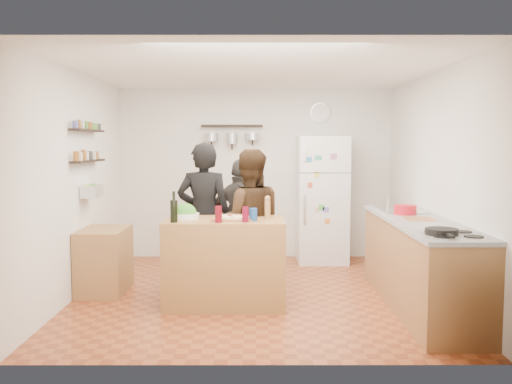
{
  "coord_description": "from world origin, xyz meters",
  "views": [
    {
      "loc": [
        -0.01,
        -6.36,
        1.72
      ],
      "look_at": [
        0.0,
        0.1,
        1.15
      ],
      "focal_mm": 40.0,
      "sensor_mm": 36.0,
      "label": 1
    }
  ],
  "objects_px": {
    "person_left": "(204,217)",
    "fridge": "(322,199)",
    "salad_bowl": "(185,216)",
    "wine_bottle": "(174,211)",
    "person_back": "(241,221)",
    "red_bowl": "(405,210)",
    "wall_clock": "(320,113)",
    "counter_run": "(420,265)",
    "pepper_mill": "(268,210)",
    "person_center": "(249,222)",
    "skillet": "(442,232)",
    "salt_canister": "(253,215)",
    "prep_island": "(225,262)",
    "side_table": "(104,260)"
  },
  "relations": [
    {
      "from": "skillet",
      "to": "fridge",
      "type": "bearing_deg",
      "value": 101.3
    },
    {
      "from": "pepper_mill",
      "to": "salt_canister",
      "type": "xyz_separation_m",
      "value": [
        -0.15,
        -0.17,
        -0.03
      ]
    },
    {
      "from": "person_back",
      "to": "wall_clock",
      "type": "bearing_deg",
      "value": -106.57
    },
    {
      "from": "red_bowl",
      "to": "wall_clock",
      "type": "distance_m",
      "value": 2.58
    },
    {
      "from": "prep_island",
      "to": "person_center",
      "type": "relative_size",
      "value": 0.76
    },
    {
      "from": "prep_island",
      "to": "counter_run",
      "type": "bearing_deg",
      "value": -3.01
    },
    {
      "from": "wine_bottle",
      "to": "skillet",
      "type": "xyz_separation_m",
      "value": [
        2.43,
        -0.84,
        -0.08
      ]
    },
    {
      "from": "prep_island",
      "to": "skillet",
      "type": "bearing_deg",
      "value": -28.81
    },
    {
      "from": "wall_clock",
      "to": "pepper_mill",
      "type": "bearing_deg",
      "value": -108.52
    },
    {
      "from": "person_left",
      "to": "pepper_mill",
      "type": "bearing_deg",
      "value": 147.19
    },
    {
      "from": "prep_island",
      "to": "salad_bowl",
      "type": "bearing_deg",
      "value": 173.21
    },
    {
      "from": "salt_canister",
      "to": "wall_clock",
      "type": "height_order",
      "value": "wall_clock"
    },
    {
      "from": "person_back",
      "to": "skillet",
      "type": "height_order",
      "value": "person_back"
    },
    {
      "from": "salad_bowl",
      "to": "person_back",
      "type": "relative_size",
      "value": 0.2
    },
    {
      "from": "person_left",
      "to": "counter_run",
      "type": "xyz_separation_m",
      "value": [
        2.3,
        -0.7,
        -0.41
      ]
    },
    {
      "from": "fridge",
      "to": "prep_island",
      "type": "bearing_deg",
      "value": -120.24
    },
    {
      "from": "person_left",
      "to": "counter_run",
      "type": "distance_m",
      "value": 2.44
    },
    {
      "from": "person_left",
      "to": "fridge",
      "type": "bearing_deg",
      "value": -129.92
    },
    {
      "from": "prep_island",
      "to": "red_bowl",
      "type": "xyz_separation_m",
      "value": [
        1.98,
        0.33,
        0.52
      ]
    },
    {
      "from": "person_left",
      "to": "counter_run",
      "type": "bearing_deg",
      "value": 167.22
    },
    {
      "from": "person_back",
      "to": "side_table",
      "type": "bearing_deg",
      "value": 35.74
    },
    {
      "from": "person_center",
      "to": "skillet",
      "type": "xyz_separation_m",
      "value": [
        1.68,
        -1.49,
        0.13
      ]
    },
    {
      "from": "prep_island",
      "to": "salad_bowl",
      "type": "distance_m",
      "value": 0.64
    },
    {
      "from": "wine_bottle",
      "to": "person_center",
      "type": "bearing_deg",
      "value": 41.16
    },
    {
      "from": "counter_run",
      "to": "side_table",
      "type": "relative_size",
      "value": 3.29
    },
    {
      "from": "fridge",
      "to": "wall_clock",
      "type": "height_order",
      "value": "wall_clock"
    },
    {
      "from": "person_left",
      "to": "person_back",
      "type": "height_order",
      "value": "person_left"
    },
    {
      "from": "salad_bowl",
      "to": "wine_bottle",
      "type": "xyz_separation_m",
      "value": [
        -0.08,
        -0.27,
        0.08
      ]
    },
    {
      "from": "pepper_mill",
      "to": "person_back",
      "type": "xyz_separation_m",
      "value": [
        -0.3,
        0.93,
        -0.25
      ]
    },
    {
      "from": "skillet",
      "to": "side_table",
      "type": "relative_size",
      "value": 0.35
    },
    {
      "from": "skillet",
      "to": "pepper_mill",
      "type": "bearing_deg",
      "value": 143.08
    },
    {
      "from": "wall_clock",
      "to": "counter_run",
      "type": "bearing_deg",
      "value": -74.08
    },
    {
      "from": "person_back",
      "to": "red_bowl",
      "type": "distance_m",
      "value": 1.95
    },
    {
      "from": "person_back",
      "to": "person_left",
      "type": "bearing_deg",
      "value": 62.05
    },
    {
      "from": "salad_bowl",
      "to": "counter_run",
      "type": "xyz_separation_m",
      "value": [
        2.45,
        -0.16,
        -0.49
      ]
    },
    {
      "from": "salad_bowl",
      "to": "counter_run",
      "type": "relative_size",
      "value": 0.11
    },
    {
      "from": "person_center",
      "to": "wall_clock",
      "type": "height_order",
      "value": "wall_clock"
    },
    {
      "from": "skillet",
      "to": "red_bowl",
      "type": "xyz_separation_m",
      "value": [
        0.05,
        1.39,
        0.02
      ]
    },
    {
      "from": "counter_run",
      "to": "fridge",
      "type": "bearing_deg",
      "value": 108.06
    },
    {
      "from": "prep_island",
      "to": "person_left",
      "type": "bearing_deg",
      "value": 114.56
    },
    {
      "from": "salad_bowl",
      "to": "person_left",
      "type": "xyz_separation_m",
      "value": [
        0.15,
        0.54,
        -0.08
      ]
    },
    {
      "from": "skillet",
      "to": "red_bowl",
      "type": "bearing_deg",
      "value": 87.94
    },
    {
      "from": "wine_bottle",
      "to": "counter_run",
      "type": "distance_m",
      "value": 2.59
    },
    {
      "from": "salt_canister",
      "to": "person_back",
      "type": "bearing_deg",
      "value": 97.72
    },
    {
      "from": "side_table",
      "to": "person_center",
      "type": "bearing_deg",
      "value": -3.1
    },
    {
      "from": "wine_bottle",
      "to": "wall_clock",
      "type": "distance_m",
      "value": 3.46
    },
    {
      "from": "wine_bottle",
      "to": "person_center",
      "type": "xyz_separation_m",
      "value": [
        0.75,
        0.65,
        -0.2
      ]
    },
    {
      "from": "salad_bowl",
      "to": "person_back",
      "type": "height_order",
      "value": "person_back"
    },
    {
      "from": "wine_bottle",
      "to": "fridge",
      "type": "distance_m",
      "value": 3.0
    },
    {
      "from": "salad_bowl",
      "to": "red_bowl",
      "type": "height_order",
      "value": "red_bowl"
    }
  ]
}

